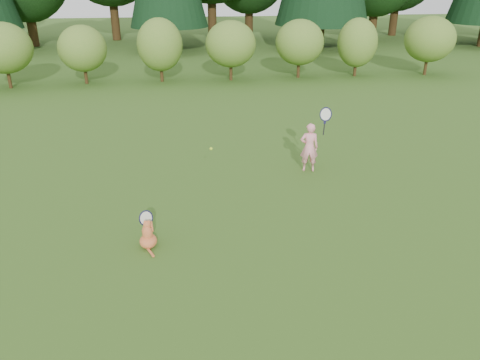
{
  "coord_description": "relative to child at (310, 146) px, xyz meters",
  "views": [
    {
      "loc": [
        -0.96,
        -7.35,
        4.29
      ],
      "look_at": [
        0.2,
        0.8,
        0.7
      ],
      "focal_mm": 35.0,
      "sensor_mm": 36.0,
      "label": 1
    }
  ],
  "objects": [
    {
      "name": "tennis_ball",
      "position": [
        -2.42,
        -1.18,
        0.48
      ],
      "size": [
        0.06,
        0.06,
        0.06
      ],
      "color": "#BEED1B",
      "rests_on": "ground"
    },
    {
      "name": "cat",
      "position": [
        -3.68,
        -2.95,
        -0.35
      ],
      "size": [
        0.37,
        0.66,
        0.7
      ],
      "rotation": [
        0.0,
        0.0,
        -0.07
      ],
      "color": "#C25B25",
      "rests_on": "ground"
    },
    {
      "name": "shrub_row",
      "position": [
        -2.14,
        10.27,
        0.78
      ],
      "size": [
        28.0,
        3.0,
        2.8
      ],
      "primitive_type": null,
      "color": "#497B26",
      "rests_on": "ground"
    },
    {
      "name": "ground",
      "position": [
        -2.14,
        -2.73,
        -0.62
      ],
      "size": [
        100.0,
        100.0,
        0.0
      ],
      "primitive_type": "plane",
      "color": "#2D5217",
      "rests_on": "ground"
    },
    {
      "name": "child",
      "position": [
        0.0,
        0.0,
        0.0
      ],
      "size": [
        0.7,
        0.49,
        1.75
      ],
      "rotation": [
        0.0,
        0.0,
        2.95
      ],
      "color": "pink",
      "rests_on": "ground"
    }
  ]
}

